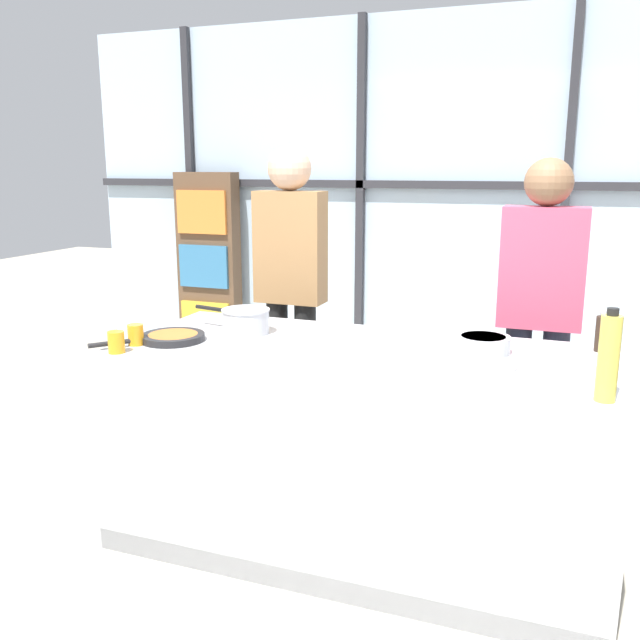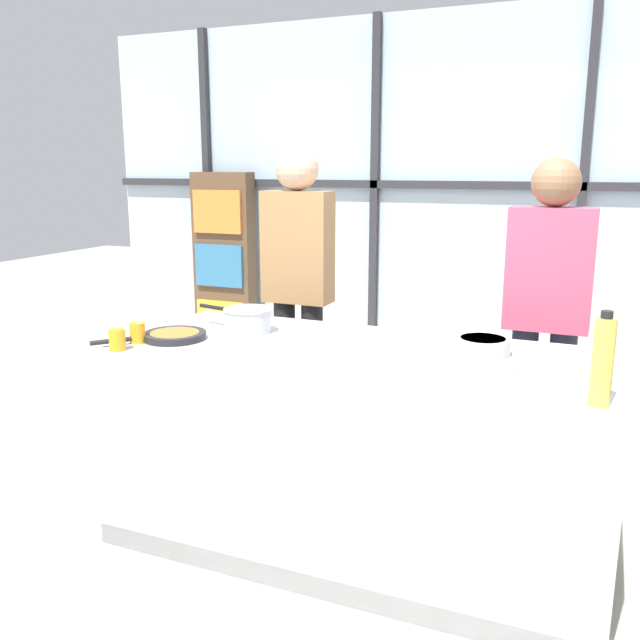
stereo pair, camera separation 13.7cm
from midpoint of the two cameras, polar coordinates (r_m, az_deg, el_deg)
ground_plane at (r=3.29m, az=4.25°, el=-17.86°), size 18.00×18.00×0.00m
back_window_wall at (r=5.33m, az=13.49°, el=9.53°), size 6.40×0.10×2.80m
bookshelf at (r=5.93m, az=-7.41°, el=4.37°), size 0.54×0.19×1.63m
demo_island at (r=3.09m, az=4.36°, el=-10.72°), size 2.15×0.97×0.89m
spectator_far_left at (r=3.98m, az=-0.89°, el=3.70°), size 0.40×0.25×1.79m
spectator_center_left at (r=3.66m, az=19.59°, el=1.26°), size 0.42×0.24×1.72m
frying_pan at (r=3.19m, az=-11.10°, el=-1.30°), size 0.40×0.44×0.03m
saucepan at (r=3.27m, az=-4.94°, el=0.04°), size 0.42×0.23×0.12m
white_plate at (r=2.76m, az=14.78°, el=-3.95°), size 0.25×0.25×0.01m
mixing_bowl at (r=2.98m, az=14.83°, el=-2.08°), size 0.23×0.23×0.07m
oil_bottle at (r=2.46m, az=24.19°, el=-3.20°), size 0.07×0.07×0.32m
pepper_grinder at (r=3.13m, az=24.09°, el=-1.21°), size 0.06×0.06×0.19m
juice_glass_near at (r=3.05m, az=-15.49°, el=-1.63°), size 0.07×0.07×0.09m
juice_glass_far at (r=3.16m, az=-13.93°, el=-1.05°), size 0.07×0.07×0.09m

